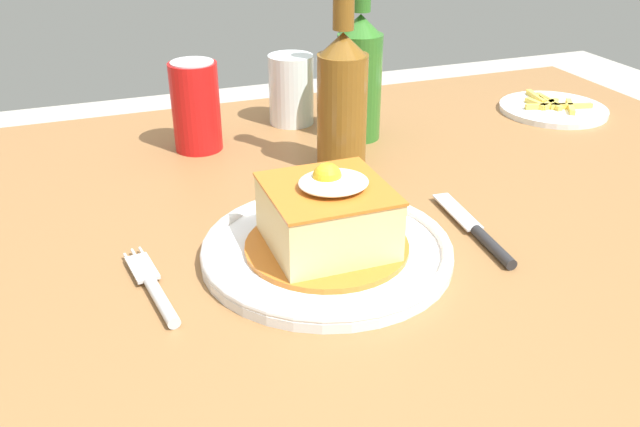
# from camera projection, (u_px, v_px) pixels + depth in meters

# --- Properties ---
(dining_table) EXTENTS (1.32, 0.94, 0.75)m
(dining_table) POSITION_uv_depth(u_px,v_px,m) (326.00, 307.00, 0.78)
(dining_table) COLOR olive
(dining_table) RESTS_ON ground_plane
(main_plate) EXTENTS (0.25, 0.25, 0.02)m
(main_plate) POSITION_uv_depth(u_px,v_px,m) (327.00, 249.00, 0.67)
(main_plate) COLOR white
(main_plate) RESTS_ON dining_table
(sandwich_meal) EXTENTS (0.17, 0.17, 0.09)m
(sandwich_meal) POSITION_uv_depth(u_px,v_px,m) (327.00, 218.00, 0.66)
(sandwich_meal) COLOR #C66B23
(sandwich_meal) RESTS_ON main_plate
(fork) EXTENTS (0.04, 0.14, 0.01)m
(fork) POSITION_uv_depth(u_px,v_px,m) (155.00, 290.00, 0.61)
(fork) COLOR silver
(fork) RESTS_ON dining_table
(knife) EXTENTS (0.03, 0.17, 0.01)m
(knife) POSITION_uv_depth(u_px,v_px,m) (482.00, 236.00, 0.70)
(knife) COLOR #262628
(knife) RESTS_ON dining_table
(soda_can) EXTENTS (0.07, 0.07, 0.12)m
(soda_can) POSITION_uv_depth(u_px,v_px,m) (196.00, 106.00, 0.91)
(soda_can) COLOR red
(soda_can) RESTS_ON dining_table
(beer_bottle_green) EXTENTS (0.06, 0.06, 0.27)m
(beer_bottle_green) POSITION_uv_depth(u_px,v_px,m) (359.00, 70.00, 0.93)
(beer_bottle_green) COLOR #2D6B23
(beer_bottle_green) RESTS_ON dining_table
(beer_bottle_amber) EXTENTS (0.06, 0.06, 0.27)m
(beer_bottle_amber) POSITION_uv_depth(u_px,v_px,m) (342.00, 95.00, 0.83)
(beer_bottle_amber) COLOR brown
(beer_bottle_amber) RESTS_ON dining_table
(drinking_glass) EXTENTS (0.07, 0.07, 0.10)m
(drinking_glass) POSITION_uv_depth(u_px,v_px,m) (291.00, 94.00, 1.01)
(drinking_glass) COLOR gold
(drinking_glass) RESTS_ON dining_table
(side_plate_fries) EXTENTS (0.17, 0.17, 0.02)m
(side_plate_fries) POSITION_uv_depth(u_px,v_px,m) (553.00, 108.00, 1.08)
(side_plate_fries) COLOR white
(side_plate_fries) RESTS_ON dining_table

